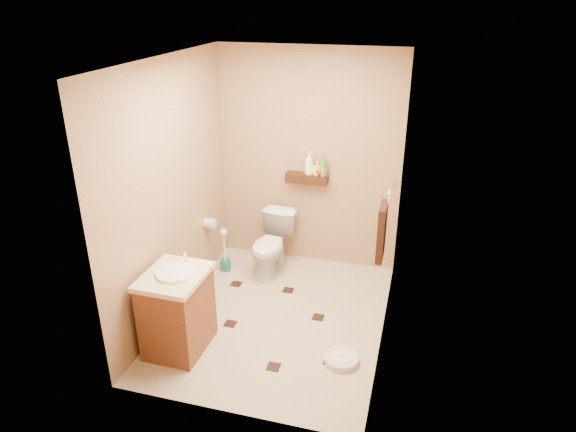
% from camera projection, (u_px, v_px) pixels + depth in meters
% --- Properties ---
extents(ground, '(2.50, 2.50, 0.00)m').
position_uv_depth(ground, '(277.00, 318.00, 4.94)').
color(ground, tan).
rests_on(ground, ground).
extents(wall_back, '(2.00, 0.04, 2.40)m').
position_uv_depth(wall_back, '(309.00, 160.00, 5.56)').
color(wall_back, '#A6795F').
rests_on(wall_back, ground).
extents(wall_front, '(2.00, 0.04, 2.40)m').
position_uv_depth(wall_front, '(221.00, 273.00, 3.36)').
color(wall_front, '#A6795F').
rests_on(wall_front, ground).
extents(wall_left, '(0.04, 2.50, 2.40)m').
position_uv_depth(wall_left, '(171.00, 192.00, 4.70)').
color(wall_left, '#A6795F').
rests_on(wall_left, ground).
extents(wall_right, '(0.04, 2.50, 2.40)m').
position_uv_depth(wall_right, '(392.00, 215.00, 4.21)').
color(wall_right, '#A6795F').
rests_on(wall_right, ground).
extents(ceiling, '(2.00, 2.50, 0.02)m').
position_uv_depth(ceiling, '(274.00, 60.00, 3.97)').
color(ceiling, silver).
rests_on(ceiling, wall_back).
extents(wall_shelf, '(0.46, 0.14, 0.10)m').
position_uv_depth(wall_shelf, '(307.00, 178.00, 5.56)').
color(wall_shelf, '#391C0F').
rests_on(wall_shelf, wall_back).
extents(floor_accents, '(1.32, 1.29, 0.01)m').
position_uv_depth(floor_accents, '(278.00, 321.00, 4.89)').
color(floor_accents, black).
rests_on(floor_accents, ground).
extents(toilet, '(0.43, 0.69, 0.67)m').
position_uv_depth(toilet, '(271.00, 245.00, 5.62)').
color(toilet, white).
rests_on(toilet, ground).
extents(vanity, '(0.51, 0.61, 0.85)m').
position_uv_depth(vanity, '(177.00, 310.00, 4.40)').
color(vanity, brown).
rests_on(vanity, ground).
extents(bathroom_scale, '(0.32, 0.32, 0.06)m').
position_uv_depth(bathroom_scale, '(341.00, 359.00, 4.35)').
color(bathroom_scale, silver).
rests_on(bathroom_scale, ground).
extents(toilet_brush, '(0.12, 0.12, 0.51)m').
position_uv_depth(toilet_brush, '(225.00, 256.00, 5.71)').
color(toilet_brush, '#175F55').
rests_on(toilet_brush, ground).
extents(towel_ring, '(0.12, 0.30, 0.76)m').
position_uv_depth(towel_ring, '(382.00, 229.00, 4.56)').
color(towel_ring, silver).
rests_on(towel_ring, wall_right).
extents(toilet_paper, '(0.12, 0.11, 0.12)m').
position_uv_depth(toilet_paper, '(210.00, 223.00, 5.50)').
color(toilet_paper, silver).
rests_on(toilet_paper, wall_left).
extents(bottle_a, '(0.12, 0.12, 0.25)m').
position_uv_depth(bottle_a, '(309.00, 163.00, 5.48)').
color(bottle_a, white).
rests_on(bottle_a, wall_shelf).
extents(bottle_b, '(0.10, 0.10, 0.15)m').
position_uv_depth(bottle_b, '(317.00, 168.00, 5.48)').
color(bottle_b, '#F0FF35').
rests_on(bottle_b, wall_shelf).
extents(bottle_c, '(0.13, 0.13, 0.14)m').
position_uv_depth(bottle_c, '(320.00, 169.00, 5.48)').
color(bottle_c, '#C0163A').
rests_on(bottle_c, wall_shelf).
extents(bottle_d, '(0.12, 0.12, 0.23)m').
position_uv_depth(bottle_d, '(323.00, 165.00, 5.45)').
color(bottle_d, '#3E8E2F').
rests_on(bottle_d, wall_shelf).
extents(bottle_e, '(0.09, 0.09, 0.15)m').
position_uv_depth(bottle_e, '(323.00, 169.00, 5.47)').
color(bottle_e, '#FEBB54').
rests_on(bottle_e, wall_shelf).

